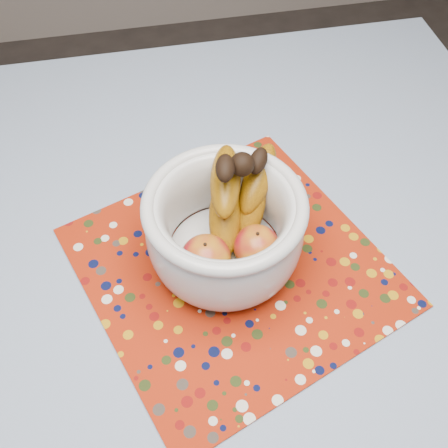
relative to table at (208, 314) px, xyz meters
name	(u,v)px	position (x,y,z in m)	size (l,w,h in m)	color
table	(208,314)	(0.00, 0.00, 0.00)	(1.20, 1.20, 0.75)	brown
tablecloth	(207,289)	(0.00, 0.00, 0.08)	(1.32, 1.32, 0.01)	slate
placemat	(233,266)	(0.05, 0.03, 0.09)	(0.45, 0.45, 0.00)	maroon
fruit_bowl	(231,220)	(0.05, 0.06, 0.18)	(0.27, 0.26, 0.21)	silver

